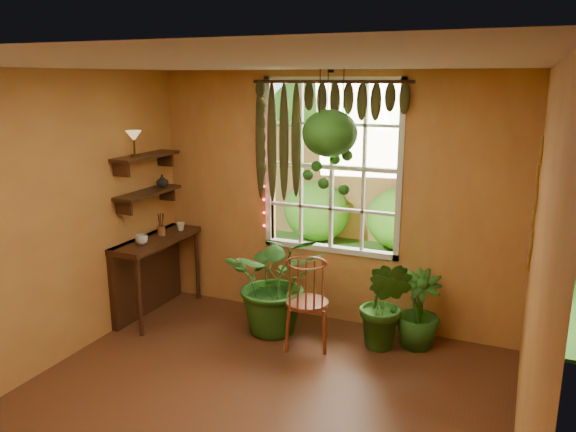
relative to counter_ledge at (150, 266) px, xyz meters
name	(u,v)px	position (x,y,z in m)	size (l,w,h in m)	color
floor	(231,429)	(1.91, -1.60, -0.55)	(4.50, 4.50, 0.00)	#542B18
ceiling	(220,65)	(1.91, -1.60, 2.15)	(4.50, 4.50, 0.00)	silver
wall_back	(330,200)	(1.91, 0.65, 0.80)	(4.00, 4.00, 0.00)	#C99044
wall_left	(19,232)	(-0.09, -1.60, 0.80)	(4.50, 4.50, 0.00)	#C99044
wall_right	(532,306)	(3.91, -1.60, 0.80)	(4.50, 4.50, 0.00)	#C99044
window	(332,167)	(1.91, 0.68, 1.15)	(1.52, 0.10, 1.86)	white
valance_vine	(321,112)	(1.82, 0.56, 1.73)	(1.70, 0.12, 1.10)	#39210F
string_lights	(263,159)	(1.15, 0.59, 1.20)	(0.03, 0.03, 1.54)	#FF2633
wall_plates	(534,207)	(3.89, 0.19, 1.00)	(0.04, 0.32, 1.10)	beige
counter_ledge	(150,266)	(0.00, 0.00, 0.00)	(0.40, 1.20, 0.90)	#39210F
shelf_lower	(148,193)	(0.03, 0.00, 0.85)	(0.25, 0.90, 0.04)	#39210F
shelf_upper	(146,156)	(0.03, 0.00, 1.25)	(0.25, 0.90, 0.04)	#39210F
backyard	(428,154)	(2.15, 5.27, 0.73)	(14.00, 10.00, 12.00)	#2B5919
windsor_chair	(307,315)	(1.94, -0.09, -0.22)	(0.54, 0.56, 1.14)	brown
potted_plant_left	(277,281)	(1.52, 0.11, 0.01)	(1.01, 0.88, 1.12)	#1C4713
potted_plant_mid	(385,304)	(2.66, 0.17, -0.08)	(0.52, 0.42, 0.94)	#1C4713
potted_plant_right	(418,310)	(2.95, 0.35, -0.16)	(0.44, 0.44, 0.78)	#1C4713
hanging_basket	(330,141)	(1.99, 0.35, 1.46)	(0.55, 0.55, 1.22)	black
cup_a	(142,240)	(0.13, -0.28, 0.40)	(0.13, 0.13, 0.10)	silver
cup_b	(181,227)	(0.19, 0.36, 0.39)	(0.10, 0.10, 0.09)	beige
brush_jar	(161,225)	(0.11, 0.10, 0.47)	(0.09, 0.09, 0.32)	brown
shelf_vase	(162,181)	(0.04, 0.26, 0.94)	(0.14, 0.14, 0.14)	#B2AD99
tiffany_lamp	(134,138)	(0.05, -0.20, 1.47)	(0.16, 0.16, 0.27)	#543A18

